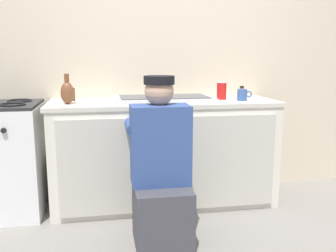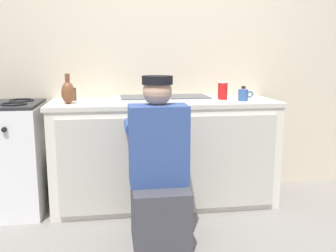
{
  "view_description": "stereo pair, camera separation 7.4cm",
  "coord_description": "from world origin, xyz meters",
  "px_view_note": "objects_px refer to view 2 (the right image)",
  "views": [
    {
      "loc": [
        -0.5,
        -2.71,
        1.23
      ],
      "look_at": [
        0.0,
        0.1,
        0.69
      ],
      "focal_mm": 40.0,
      "sensor_mm": 36.0,
      "label": 1
    },
    {
      "loc": [
        -0.42,
        -2.72,
        1.23
      ],
      "look_at": [
        0.0,
        0.1,
        0.69
      ],
      "focal_mm": 40.0,
      "sensor_mm": 36.0,
      "label": 2
    }
  ],
  "objects_px": {
    "sink_double_basin": "(164,98)",
    "stove_range": "(4,158)",
    "plumber_person": "(159,175)",
    "soda_cup_red": "(223,91)",
    "vase_decorative": "(68,92)",
    "spice_bottle_red": "(243,92)",
    "coffee_mug": "(244,95)",
    "spice_bottle_pepper": "(74,94)"
  },
  "relations": [
    {
      "from": "stove_range",
      "to": "coffee_mug",
      "type": "distance_m",
      "value": 1.98
    },
    {
      "from": "coffee_mug",
      "to": "soda_cup_red",
      "type": "xyz_separation_m",
      "value": [
        -0.14,
        0.12,
        0.03
      ]
    },
    {
      "from": "stove_range",
      "to": "soda_cup_red",
      "type": "bearing_deg",
      "value": 0.41
    },
    {
      "from": "soda_cup_red",
      "to": "plumber_person",
      "type": "bearing_deg",
      "value": -131.96
    },
    {
      "from": "vase_decorative",
      "to": "soda_cup_red",
      "type": "height_order",
      "value": "vase_decorative"
    },
    {
      "from": "vase_decorative",
      "to": "spice_bottle_red",
      "type": "xyz_separation_m",
      "value": [
        1.46,
        0.17,
        -0.04
      ]
    },
    {
      "from": "coffee_mug",
      "to": "spice_bottle_pepper",
      "type": "bearing_deg",
      "value": 170.66
    },
    {
      "from": "sink_double_basin",
      "to": "stove_range",
      "type": "height_order",
      "value": "sink_double_basin"
    },
    {
      "from": "vase_decorative",
      "to": "spice_bottle_pepper",
      "type": "bearing_deg",
      "value": 83.75
    },
    {
      "from": "sink_double_basin",
      "to": "plumber_person",
      "type": "xyz_separation_m",
      "value": [
        -0.13,
        -0.69,
        -0.43
      ]
    },
    {
      "from": "vase_decorative",
      "to": "coffee_mug",
      "type": "height_order",
      "value": "vase_decorative"
    },
    {
      "from": "coffee_mug",
      "to": "spice_bottle_pepper",
      "type": "xyz_separation_m",
      "value": [
        -1.37,
        0.23,
        0.0
      ]
    },
    {
      "from": "stove_range",
      "to": "vase_decorative",
      "type": "distance_m",
      "value": 0.74
    },
    {
      "from": "spice_bottle_pepper",
      "to": "coffee_mug",
      "type": "bearing_deg",
      "value": -9.34
    },
    {
      "from": "stove_range",
      "to": "vase_decorative",
      "type": "relative_size",
      "value": 3.86
    },
    {
      "from": "sink_double_basin",
      "to": "spice_bottle_red",
      "type": "relative_size",
      "value": 7.62
    },
    {
      "from": "spice_bottle_pepper",
      "to": "spice_bottle_red",
      "type": "bearing_deg",
      "value": -1.34
    },
    {
      "from": "sink_double_basin",
      "to": "coffee_mug",
      "type": "height_order",
      "value": "sink_double_basin"
    },
    {
      "from": "spice_bottle_red",
      "to": "soda_cup_red",
      "type": "bearing_deg",
      "value": -160.13
    },
    {
      "from": "sink_double_basin",
      "to": "coffee_mug",
      "type": "relative_size",
      "value": 6.35
    },
    {
      "from": "coffee_mug",
      "to": "spice_bottle_pepper",
      "type": "height_order",
      "value": "spice_bottle_pepper"
    },
    {
      "from": "coffee_mug",
      "to": "soda_cup_red",
      "type": "bearing_deg",
      "value": 140.5
    },
    {
      "from": "sink_double_basin",
      "to": "plumber_person",
      "type": "distance_m",
      "value": 0.82
    },
    {
      "from": "stove_range",
      "to": "spice_bottle_pepper",
      "type": "distance_m",
      "value": 0.74
    },
    {
      "from": "vase_decorative",
      "to": "spice_bottle_red",
      "type": "height_order",
      "value": "vase_decorative"
    },
    {
      "from": "plumber_person",
      "to": "soda_cup_red",
      "type": "xyz_separation_m",
      "value": [
        0.63,
        0.7,
        0.48
      ]
    },
    {
      "from": "spice_bottle_red",
      "to": "stove_range",
      "type": "bearing_deg",
      "value": -177.46
    },
    {
      "from": "coffee_mug",
      "to": "soda_cup_red",
      "type": "relative_size",
      "value": 0.83
    },
    {
      "from": "spice_bottle_red",
      "to": "coffee_mug",
      "type": "xyz_separation_m",
      "value": [
        -0.07,
        -0.19,
        -0.0
      ]
    },
    {
      "from": "spice_bottle_red",
      "to": "coffee_mug",
      "type": "distance_m",
      "value": 0.2
    },
    {
      "from": "vase_decorative",
      "to": "plumber_person",
      "type": "bearing_deg",
      "value": -44.15
    },
    {
      "from": "sink_double_basin",
      "to": "soda_cup_red",
      "type": "xyz_separation_m",
      "value": [
        0.5,
        0.01,
        0.06
      ]
    },
    {
      "from": "stove_range",
      "to": "spice_bottle_red",
      "type": "relative_size",
      "value": 8.45
    },
    {
      "from": "coffee_mug",
      "to": "sink_double_basin",
      "type": "bearing_deg",
      "value": 170.57
    },
    {
      "from": "soda_cup_red",
      "to": "stove_range",
      "type": "bearing_deg",
      "value": -179.59
    },
    {
      "from": "plumber_person",
      "to": "soda_cup_red",
      "type": "height_order",
      "value": "plumber_person"
    },
    {
      "from": "sink_double_basin",
      "to": "stove_range",
      "type": "bearing_deg",
      "value": -179.9
    },
    {
      "from": "sink_double_basin",
      "to": "spice_bottle_red",
      "type": "distance_m",
      "value": 0.71
    },
    {
      "from": "soda_cup_red",
      "to": "spice_bottle_pepper",
      "type": "bearing_deg",
      "value": 174.94
    },
    {
      "from": "plumber_person",
      "to": "sink_double_basin",
      "type": "bearing_deg",
      "value": 79.02
    },
    {
      "from": "sink_double_basin",
      "to": "stove_range",
      "type": "distance_m",
      "value": 1.36
    },
    {
      "from": "plumber_person",
      "to": "coffee_mug",
      "type": "distance_m",
      "value": 1.07
    }
  ]
}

